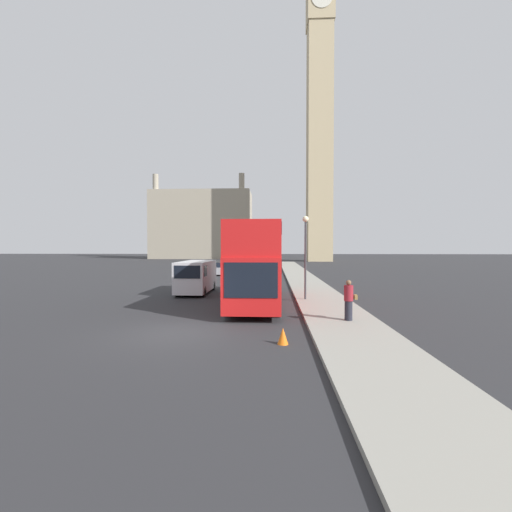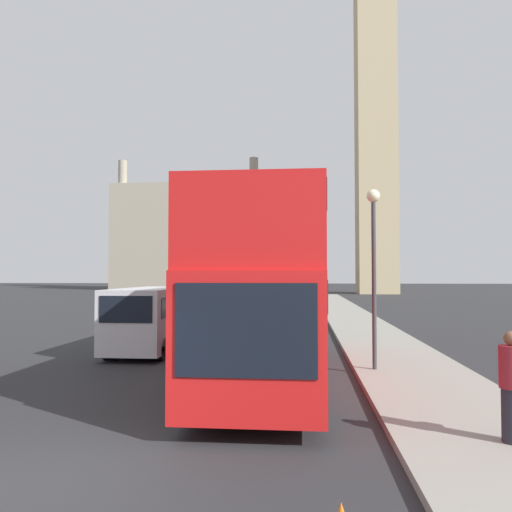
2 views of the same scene
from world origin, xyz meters
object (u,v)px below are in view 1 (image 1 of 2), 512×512
object	(u,v)px
red_double_decker_bus	(257,260)
white_van	(196,276)
pedestrian	(349,300)
parked_sedan	(219,269)
street_lamp	(305,243)
clock_tower	(320,95)

from	to	relation	value
red_double_decker_bus	white_van	size ratio (longest dim) A/B	2.05
pedestrian	red_double_decker_bus	bearing A→B (deg)	129.02
red_double_decker_bus	parked_sedan	xyz separation A→B (m)	(-5.47, 20.54, -1.82)
red_double_decker_bus	street_lamp	world-z (taller)	street_lamp
clock_tower	white_van	size ratio (longest dim) A/B	14.36
clock_tower	pedestrian	xyz separation A→B (m)	(-7.43, -65.04, -37.01)
parked_sedan	white_van	bearing A→B (deg)	-86.42
white_van	pedestrian	distance (m)	12.49
white_van	parked_sedan	xyz separation A→B (m)	(-1.03, 16.48, -0.56)
clock_tower	white_van	distance (m)	68.83
white_van	pedestrian	size ratio (longest dim) A/B	3.05
red_double_decker_bus	white_van	distance (m)	6.14
street_lamp	clock_tower	bearing A→B (deg)	81.66
clock_tower	pedestrian	distance (m)	75.20
clock_tower	parked_sedan	world-z (taller)	clock_tower
pedestrian	white_van	bearing A→B (deg)	133.13
clock_tower	red_double_decker_bus	bearing A→B (deg)	-100.87
clock_tower	white_van	xyz separation A→B (m)	(-15.96, -55.93, -36.80)
red_double_decker_bus	street_lamp	size ratio (longest dim) A/B	2.16
clock_tower	street_lamp	world-z (taller)	clock_tower
red_double_decker_bus	clock_tower	bearing A→B (deg)	79.13
pedestrian	street_lamp	size ratio (longest dim) A/B	0.35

